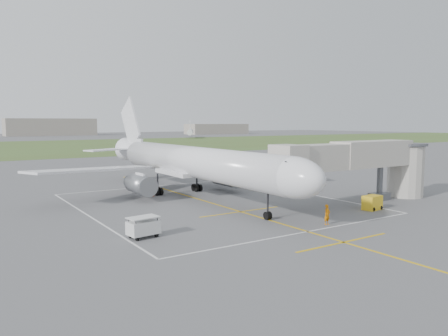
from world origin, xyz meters
TOP-DOWN VIEW (x-y plane):
  - ground at (0.00, 0.00)m, footprint 700.00×700.00m
  - grass_strip at (0.00, 130.00)m, footprint 700.00×120.00m
  - apron_markings at (0.00, -5.82)m, footprint 28.20×60.00m
  - airliner at (-0.00, 0.75)m, footprint 38.93×46.75m
  - jet_bridge at (15.72, -13.50)m, footprint 23.40×5.00m
  - gpu_unit at (12.48, -16.83)m, footprint 2.17×1.64m
  - baggage_cart at (-12.62, -14.10)m, footprint 2.64×1.79m
  - ramp_worker_nose at (3.30, -19.06)m, footprint 0.74×0.53m
  - ramp_worker_wing at (-4.09, 3.93)m, footprint 1.05×0.99m
  - distant_aircraft at (3.68, 177.38)m, footprint 212.10×46.49m

SIDE VIEW (x-z plane):
  - ground at x=0.00m, z-range 0.00..0.00m
  - apron_markings at x=0.00m, z-range 0.00..0.01m
  - grass_strip at x=0.00m, z-range 0.00..0.02m
  - gpu_unit at x=12.48m, z-range -0.01..1.52m
  - ramp_worker_wing at x=-4.09m, z-range 0.00..1.72m
  - baggage_cart at x=-12.62m, z-range 0.02..1.74m
  - ramp_worker_nose at x=3.30m, z-range 0.00..1.88m
  - distant_aircraft at x=3.68m, z-range -0.84..8.01m
  - airliner at x=0.00m, z-range -2.37..11.15m
  - jet_bridge at x=15.72m, z-range 1.14..8.34m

